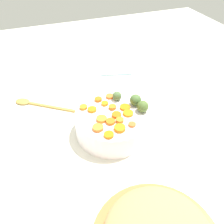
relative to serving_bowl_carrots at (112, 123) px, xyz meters
The scene contains 23 objects.
tabletop 0.07m from the serving_bowl_carrots, 106.47° to the left, with size 2.40×2.40×0.02m, color white.
serving_bowl_carrots is the anchor object (origin of this frame).
carrot_slice_0 0.07m from the serving_bowl_carrots, 75.93° to the right, with size 0.03×0.03×0.01m, color orange.
carrot_slice_1 0.05m from the serving_bowl_carrots, 53.20° to the right, with size 0.03×0.03×0.01m, color orange.
carrot_slice_2 0.08m from the serving_bowl_carrots, 95.37° to the left, with size 0.03×0.03×0.01m, color orange.
carrot_slice_3 0.11m from the serving_bowl_carrots, 74.46° to the left, with size 0.03×0.03×0.01m, color orange.
carrot_slice_4 0.08m from the serving_bowl_carrots, 20.48° to the right, with size 0.04×0.04×0.01m, color orange.
carrot_slice_5 0.12m from the serving_bowl_carrots, 142.01° to the left, with size 0.03×0.03×0.01m, color orange.
carrot_slice_6 0.07m from the serving_bowl_carrots, 158.73° to the right, with size 0.04×0.04×0.01m, color orange.
carrot_slice_7 0.10m from the serving_bowl_carrots, 61.08° to the right, with size 0.03×0.03×0.01m, color orange.
carrot_slice_8 0.09m from the serving_bowl_carrots, 145.82° to the left, with size 0.03×0.03×0.01m, color orange.
carrot_slice_9 0.11m from the serving_bowl_carrots, 102.47° to the left, with size 0.03×0.03×0.01m, color orange.
carrot_slice_10 0.12m from the serving_bowl_carrots, 115.72° to the right, with size 0.03×0.03×0.01m, color orange.
carrot_slice_11 0.10m from the serving_bowl_carrots, 92.32° to the right, with size 0.04×0.04×0.01m, color orange.
carrot_slice_12 0.08m from the serving_bowl_carrots, 15.05° to the left, with size 0.04×0.04×0.01m, color orange.
carrot_slice_13 0.06m from the serving_bowl_carrots, 66.58° to the left, with size 0.03×0.03×0.01m, color orange.
carrot_slice_14 0.07m from the serving_bowl_carrots, 116.98° to the right, with size 0.03×0.03×0.01m, color orange.
carrot_slice_15 0.10m from the serving_bowl_carrots, 141.78° to the right, with size 0.04×0.04×0.01m, color orange.
brussels_sprout_0 0.11m from the serving_bowl_carrots, 57.25° to the left, with size 0.04×0.04×0.04m, color #536F3F.
brussels_sprout_1 0.12m from the serving_bowl_carrots, 12.20° to the left, with size 0.04×0.04×0.04m, color #4D6E37.
brussels_sprout_2 0.13m from the serving_bowl_carrots, 11.29° to the right, with size 0.04×0.04×0.04m, color #526D31.
wooden_spoon 0.37m from the serving_bowl_carrots, 133.14° to the left, with size 0.28×0.21×0.01m.
dish_towel 0.47m from the serving_bowl_carrots, 67.37° to the left, with size 0.16×0.11×0.01m, color #97B4BF.
Camera 1 is at (-0.21, -0.66, 0.66)m, focal length 38.19 mm.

